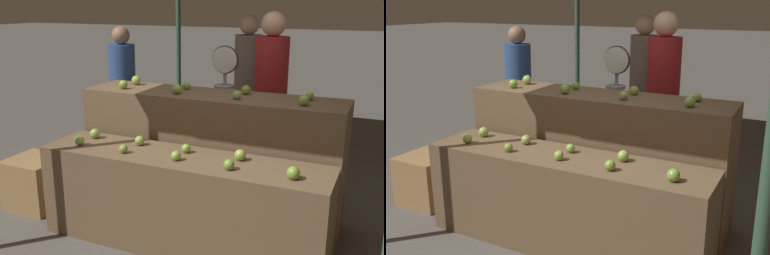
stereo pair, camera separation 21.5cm
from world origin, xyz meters
TOP-DOWN VIEW (x-y plane):
  - ground_plane at (0.00, 0.00)m, footprint 60.00×60.00m
  - display_counter_front at (0.00, 0.00)m, footprint 2.31×0.55m
  - display_counter_back at (0.00, 0.60)m, footprint 2.31×0.55m
  - apple_front_0 at (-0.88, -0.10)m, footprint 0.08×0.08m
  - apple_front_1 at (-0.44, -0.12)m, footprint 0.07×0.07m
  - apple_front_2 at (0.01, -0.10)m, footprint 0.07×0.07m
  - apple_front_3 at (0.44, -0.11)m, footprint 0.08×0.08m
  - apple_front_4 at (0.89, -0.10)m, footprint 0.09×0.09m
  - apple_front_5 at (-0.89, 0.12)m, footprint 0.09×0.09m
  - apple_front_6 at (-0.43, 0.11)m, footprint 0.08×0.08m
  - apple_front_7 at (0.00, 0.10)m, footprint 0.07×0.07m
  - apple_front_8 at (0.44, 0.11)m, footprint 0.09×0.09m
  - apple_back_0 at (-0.82, 0.49)m, footprint 0.08×0.08m
  - apple_back_1 at (-0.27, 0.48)m, footprint 0.08×0.08m
  - apple_back_2 at (0.28, 0.49)m, footprint 0.07×0.07m
  - apple_back_3 at (0.82, 0.48)m, footprint 0.08×0.08m
  - apple_back_4 at (-0.82, 0.72)m, footprint 0.09×0.09m
  - apple_back_5 at (-0.28, 0.70)m, footprint 0.07×0.07m
  - apple_back_6 at (0.28, 0.72)m, footprint 0.08×0.08m
  - apple_back_7 at (0.82, 0.70)m, footprint 0.07×0.07m
  - produce_scale at (-0.12, 1.26)m, footprint 0.28×0.20m
  - person_vendor_at_scale at (0.31, 1.42)m, footprint 0.35×0.35m
  - person_customer_left at (-1.59, 1.65)m, footprint 0.35×0.35m
  - person_customer_right at (-0.18, 2.22)m, footprint 0.34×0.34m
  - wooden_crate_side at (-1.60, 0.10)m, footprint 0.48×0.48m

SIDE VIEW (x-z plane):
  - ground_plane at x=0.00m, z-range 0.00..0.00m
  - wooden_crate_side at x=-1.60m, z-range 0.00..0.48m
  - display_counter_front at x=0.00m, z-range 0.00..0.77m
  - display_counter_back at x=0.00m, z-range 0.00..1.15m
  - apple_front_1 at x=-0.44m, z-range 0.77..0.84m
  - apple_front_7 at x=0.00m, z-range 0.77..0.84m
  - apple_front_2 at x=0.01m, z-range 0.77..0.84m
  - apple_front_3 at x=0.44m, z-range 0.77..0.85m
  - apple_front_6 at x=-0.43m, z-range 0.77..0.85m
  - apple_front_0 at x=-0.88m, z-range 0.77..0.85m
  - apple_front_8 at x=0.44m, z-range 0.77..0.85m
  - apple_front_5 at x=-0.89m, z-range 0.77..0.85m
  - apple_front_4 at x=0.89m, z-range 0.77..0.86m
  - person_customer_left at x=-1.59m, z-range 0.13..1.77m
  - person_customer_right at x=-0.18m, z-range 0.15..1.93m
  - person_vendor_at_scale at x=0.31m, z-range 0.16..1.99m
  - produce_scale at x=-0.12m, z-range 0.34..1.84m
  - apple_back_7 at x=0.82m, z-range 1.15..1.22m
  - apple_back_5 at x=-0.28m, z-range 1.15..1.22m
  - apple_back_2 at x=0.28m, z-range 1.15..1.22m
  - apple_back_6 at x=0.28m, z-range 1.15..1.22m
  - apple_back_0 at x=-0.82m, z-range 1.15..1.23m
  - apple_back_3 at x=0.82m, z-range 1.15..1.23m
  - apple_back_1 at x=-0.27m, z-range 1.15..1.23m
  - apple_back_4 at x=-0.82m, z-range 1.15..1.23m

